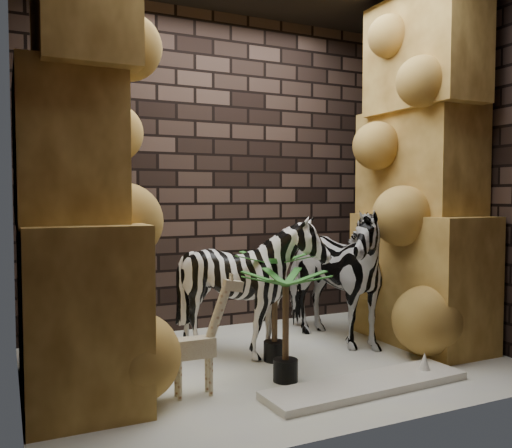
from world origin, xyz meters
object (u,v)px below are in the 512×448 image
zebra_right (328,263)px  giraffe_toy (193,335)px  zebra_left (249,293)px  palm_back (286,326)px  palm_front (275,306)px  surfboard (367,385)px

zebra_right → giraffe_toy: 1.63m
zebra_left → palm_back: bearing=-89.6°
zebra_right → giraffe_toy: zebra_right is taller
zebra_left → palm_front: (0.15, -0.16, -0.08)m
giraffe_toy → zebra_right: bearing=27.7°
zebra_right → surfboard: 1.31m
palm_front → surfboard: palm_front is taller
giraffe_toy → surfboard: size_ratio=0.54×
palm_back → surfboard: 0.65m
palm_front → palm_back: 0.46m
zebra_right → zebra_left: 0.82m
zebra_left → palm_back: 0.61m
zebra_left → surfboard: size_ratio=0.77×
zebra_left → giraffe_toy: (-0.65, -0.59, -0.11)m
zebra_right → palm_back: size_ratio=1.79×
zebra_right → surfboard: zebra_right is taller
palm_front → palm_back: (-0.14, -0.44, -0.04)m
giraffe_toy → palm_front: bearing=30.2°
surfboard → palm_back: bearing=136.8°
zebra_right → zebra_left: zebra_right is taller
palm_front → zebra_left: bearing=133.2°
zebra_right → palm_back: bearing=-147.6°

